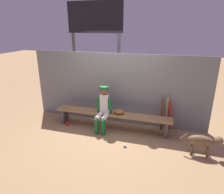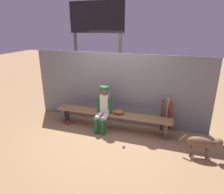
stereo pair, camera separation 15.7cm
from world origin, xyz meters
name	(u,v)px [view 2 (the right image)]	position (x,y,z in m)	size (l,w,h in m)	color
ground_plane	(112,128)	(0.00, 0.00, 0.00)	(30.00, 30.00, 0.00)	#9E7A51
chainlink_fence	(117,89)	(0.00, 0.47, 0.98)	(4.92, 0.03, 1.96)	slate
dugout_bench	(112,116)	(0.00, 0.00, 0.37)	(3.13, 0.36, 0.45)	olive
player_seated	(103,107)	(-0.21, -0.11, 0.64)	(0.41, 0.55, 1.18)	silver
baseball_glove	(119,112)	(0.18, 0.00, 0.51)	(0.28, 0.20, 0.12)	brown
bat_wood_dark	(162,115)	(1.26, 0.30, 0.45)	(0.06, 0.06, 0.89)	brown
bat_wood_tan	(167,114)	(1.39, 0.39, 0.46)	(0.06, 0.06, 0.91)	tan
bat_aluminum_red	(170,117)	(1.47, 0.36, 0.40)	(0.06, 0.06, 0.80)	#B22323
baseball	(124,146)	(0.53, -0.77, 0.04)	(0.07, 0.07, 0.07)	white
cup_on_ground	(68,123)	(-1.25, -0.19, 0.06)	(0.08, 0.08, 0.11)	red
cup_on_bench	(108,111)	(-0.09, -0.05, 0.51)	(0.08, 0.08, 0.11)	silver
scoreboard	(99,31)	(-0.87, 1.32, 2.47)	(2.00, 0.27, 3.56)	#3F3F42
dog	(203,143)	(2.18, -0.59, 0.34)	(0.84, 0.20, 0.49)	brown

